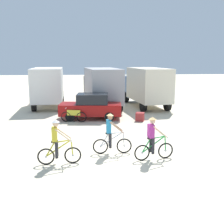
{
  "coord_description": "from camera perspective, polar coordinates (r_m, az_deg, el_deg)",
  "views": [
    {
      "loc": [
        -1.63,
        -11.54,
        4.15
      ],
      "look_at": [
        -0.23,
        4.1,
        1.1
      ],
      "focal_mm": 44.4,
      "sensor_mm": 36.0,
      "label": 1
    }
  ],
  "objects": [
    {
      "name": "supply_crate",
      "position": [
        18.71,
        5.78,
        -0.99
      ],
      "size": [
        0.68,
        0.66,
        0.57
      ],
      "primitive_type": "cube",
      "rotation": [
        0.0,
        0.0,
        2.82
      ],
      "color": "#9E2D2D",
      "rests_on": "ground"
    },
    {
      "name": "sedan_parked",
      "position": [
        19.18,
        -4.32,
        1.16
      ],
      "size": [
        4.34,
        2.13,
        1.76
      ],
      "color": "maroon",
      "rests_on": "ground"
    },
    {
      "name": "box_truck_white_box",
      "position": [
        24.72,
        -12.94,
        5.44
      ],
      "size": [
        2.73,
        6.87,
        3.35
      ],
      "color": "white",
      "rests_on": "ground"
    },
    {
      "name": "ground_plane",
      "position": [
        12.37,
        2.8,
        -8.62
      ],
      "size": [
        120.0,
        120.0,
        0.0
      ],
      "primitive_type": "plane",
      "color": "beige"
    },
    {
      "name": "box_truck_cream_rv",
      "position": [
        24.15,
        7.05,
        5.51
      ],
      "size": [
        3.2,
        6.99,
        3.35
      ],
      "color": "beige",
      "rests_on": "ground"
    },
    {
      "name": "box_truck_grey_hauler",
      "position": [
        23.3,
        -2.19,
        5.38
      ],
      "size": [
        3.14,
        6.98,
        3.35
      ],
      "color": "#9E9EA3",
      "rests_on": "ground"
    },
    {
      "name": "cyclist_orange_shirt",
      "position": [
        11.16,
        -11.15,
        -6.44
      ],
      "size": [
        1.73,
        0.52,
        1.82
      ],
      "color": "black",
      "rests_on": "ground"
    },
    {
      "name": "cyclist_near_camera",
      "position": [
        11.56,
        8.43,
        -5.74
      ],
      "size": [
        1.72,
        0.54,
        1.82
      ],
      "color": "black",
      "rests_on": "ground"
    },
    {
      "name": "bicycle_spare",
      "position": [
        18.46,
        -7.91,
        -0.84
      ],
      "size": [
        1.71,
        0.55,
        0.97
      ],
      "color": "black",
      "rests_on": "ground"
    },
    {
      "name": "cyclist_cowboy_hat",
      "position": [
        12.15,
        -0.21,
        -4.78
      ],
      "size": [
        1.73,
        0.52,
        1.82
      ],
      "color": "black",
      "rests_on": "ground"
    }
  ]
}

